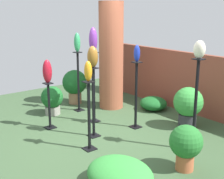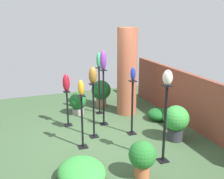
{
  "view_description": "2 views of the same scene",
  "coord_description": "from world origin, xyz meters",
  "px_view_note": "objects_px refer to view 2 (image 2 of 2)",
  "views": [
    {
      "loc": [
        4.33,
        -3.22,
        2.34
      ],
      "look_at": [
        -0.1,
        0.3,
        0.84
      ],
      "focal_mm": 50.0,
      "sensor_mm": 36.0,
      "label": 1
    },
    {
      "loc": [
        5.36,
        -1.7,
        2.79
      ],
      "look_at": [
        -0.06,
        0.32,
        1.14
      ],
      "focal_mm": 42.0,
      "sensor_mm": 36.0,
      "label": 2
    }
  ],
  "objects_px": {
    "pedestal_bronze": "(94,113)",
    "art_vase_jade": "(99,60)",
    "pedestal_cobalt": "(132,110)",
    "art_vase_cobalt": "(133,74)",
    "art_vase_bronze": "(93,75)",
    "potted_plant_mid_left": "(101,91)",
    "pedestal_amber": "(82,124)",
    "pedestal_jade": "(99,93)",
    "art_vase_ivory": "(168,78)",
    "potted_plant_mid_right": "(142,157)",
    "art_vase_ruby": "(66,83)",
    "potted_plant_front_left": "(78,103)",
    "art_vase_violet": "(103,60)",
    "pedestal_violet": "(104,100)",
    "pedestal_ivory": "(165,127)",
    "potted_plant_near_pillar": "(176,121)",
    "pedestal_ruby": "(68,110)",
    "brick_pillar": "(127,72)",
    "art_vase_amber": "(81,88)"
  },
  "relations": [
    {
      "from": "pedestal_violet",
      "to": "art_vase_amber",
      "type": "height_order",
      "value": "art_vase_amber"
    },
    {
      "from": "art_vase_bronze",
      "to": "potted_plant_mid_left",
      "type": "height_order",
      "value": "art_vase_bronze"
    },
    {
      "from": "pedestal_amber",
      "to": "potted_plant_near_pillar",
      "type": "xyz_separation_m",
      "value": [
        0.4,
        2.09,
        -0.07
      ]
    },
    {
      "from": "pedestal_bronze",
      "to": "pedestal_jade",
      "type": "relative_size",
      "value": 0.95
    },
    {
      "from": "pedestal_ruby",
      "to": "pedestal_bronze",
      "type": "bearing_deg",
      "value": 26.8
    },
    {
      "from": "art_vase_cobalt",
      "to": "art_vase_ivory",
      "type": "xyz_separation_m",
      "value": [
        1.35,
        0.06,
        0.21
      ]
    },
    {
      "from": "pedestal_ruby",
      "to": "art_vase_amber",
      "type": "height_order",
      "value": "art_vase_amber"
    },
    {
      "from": "pedestal_cobalt",
      "to": "art_vase_cobalt",
      "type": "xyz_separation_m",
      "value": [
        0.0,
        0.0,
        0.88
      ]
    },
    {
      "from": "potted_plant_near_pillar",
      "to": "art_vase_violet",
      "type": "bearing_deg",
      "value": -138.78
    },
    {
      "from": "pedestal_ruby",
      "to": "art_vase_ruby",
      "type": "height_order",
      "value": "art_vase_ruby"
    },
    {
      "from": "brick_pillar",
      "to": "potted_plant_front_left",
      "type": "height_order",
      "value": "brick_pillar"
    },
    {
      "from": "pedestal_ruby",
      "to": "potted_plant_mid_left",
      "type": "distance_m",
      "value": 1.69
    },
    {
      "from": "pedestal_bronze",
      "to": "art_vase_jade",
      "type": "relative_size",
      "value": 3.07
    },
    {
      "from": "art_vase_ruby",
      "to": "pedestal_jade",
      "type": "bearing_deg",
      "value": 118.33
    },
    {
      "from": "potted_plant_mid_left",
      "to": "pedestal_bronze",
      "type": "bearing_deg",
      "value": -22.73
    },
    {
      "from": "brick_pillar",
      "to": "pedestal_violet",
      "type": "distance_m",
      "value": 1.19
    },
    {
      "from": "pedestal_ivory",
      "to": "potted_plant_near_pillar",
      "type": "height_order",
      "value": "pedestal_ivory"
    },
    {
      "from": "art_vase_cobalt",
      "to": "art_vase_bronze",
      "type": "xyz_separation_m",
      "value": [
        -0.16,
        -0.91,
        0.0
      ]
    },
    {
      "from": "potted_plant_near_pillar",
      "to": "pedestal_cobalt",
      "type": "bearing_deg",
      "value": -128.86
    },
    {
      "from": "pedestal_ivory",
      "to": "art_vase_violet",
      "type": "relative_size",
      "value": 3.18
    },
    {
      "from": "potted_plant_mid_right",
      "to": "potted_plant_near_pillar",
      "type": "distance_m",
      "value": 1.73
    },
    {
      "from": "pedestal_ivory",
      "to": "art_vase_ivory",
      "type": "xyz_separation_m",
      "value": [
        0.0,
        0.0,
        0.98
      ]
    },
    {
      "from": "art_vase_bronze",
      "to": "art_vase_jade",
      "type": "height_order",
      "value": "art_vase_jade"
    },
    {
      "from": "art_vase_jade",
      "to": "potted_plant_near_pillar",
      "type": "height_order",
      "value": "art_vase_jade"
    },
    {
      "from": "pedestal_bronze",
      "to": "pedestal_amber",
      "type": "bearing_deg",
      "value": -42.68
    },
    {
      "from": "potted_plant_mid_right",
      "to": "potted_plant_mid_left",
      "type": "xyz_separation_m",
      "value": [
        -3.84,
        0.5,
        0.09
      ]
    },
    {
      "from": "pedestal_ivory",
      "to": "art_vase_violet",
      "type": "xyz_separation_m",
      "value": [
        -2.14,
        -0.51,
        0.99
      ]
    },
    {
      "from": "potted_plant_mid_right",
      "to": "art_vase_ruby",
      "type": "bearing_deg",
      "value": -164.12
    },
    {
      "from": "pedestal_bronze",
      "to": "art_vase_amber",
      "type": "relative_size",
      "value": 3.94
    },
    {
      "from": "brick_pillar",
      "to": "pedestal_amber",
      "type": "distance_m",
      "value": 2.45
    },
    {
      "from": "art_vase_bronze",
      "to": "art_vase_ruby",
      "type": "height_order",
      "value": "art_vase_bronze"
    },
    {
      "from": "pedestal_ruby",
      "to": "pedestal_ivory",
      "type": "height_order",
      "value": "pedestal_ivory"
    },
    {
      "from": "pedestal_bronze",
      "to": "pedestal_ivory",
      "type": "relative_size",
      "value": 0.84
    },
    {
      "from": "potted_plant_front_left",
      "to": "pedestal_ivory",
      "type": "bearing_deg",
      "value": 17.46
    },
    {
      "from": "pedestal_bronze",
      "to": "pedestal_ivory",
      "type": "height_order",
      "value": "pedestal_ivory"
    },
    {
      "from": "pedestal_violet",
      "to": "pedestal_jade",
      "type": "distance_m",
      "value": 0.83
    },
    {
      "from": "art_vase_ivory",
      "to": "potted_plant_mid_left",
      "type": "height_order",
      "value": "art_vase_ivory"
    },
    {
      "from": "potted_plant_mid_right",
      "to": "potted_plant_front_left",
      "type": "relative_size",
      "value": 1.08
    },
    {
      "from": "pedestal_bronze",
      "to": "potted_plant_mid_left",
      "type": "bearing_deg",
      "value": 157.27
    },
    {
      "from": "brick_pillar",
      "to": "potted_plant_front_left",
      "type": "xyz_separation_m",
      "value": [
        -0.41,
        -1.36,
        -0.89
      ]
    },
    {
      "from": "pedestal_bronze",
      "to": "pedestal_ivory",
      "type": "bearing_deg",
      "value": 32.67
    },
    {
      "from": "pedestal_jade",
      "to": "art_vase_ivory",
      "type": "distance_m",
      "value": 3.16
    },
    {
      "from": "pedestal_amber",
      "to": "potted_plant_mid_left",
      "type": "relative_size",
      "value": 1.41
    },
    {
      "from": "art_vase_cobalt",
      "to": "art_vase_ivory",
      "type": "distance_m",
      "value": 1.37
    },
    {
      "from": "pedestal_ruby",
      "to": "art_vase_jade",
      "type": "xyz_separation_m",
      "value": [
        -0.56,
        1.04,
        1.16
      ]
    },
    {
      "from": "pedestal_cobalt",
      "to": "pedestal_ivory",
      "type": "bearing_deg",
      "value": 2.55
    },
    {
      "from": "pedestal_cobalt",
      "to": "brick_pillar",
      "type": "bearing_deg",
      "value": 161.75
    },
    {
      "from": "potted_plant_front_left",
      "to": "art_vase_violet",
      "type": "bearing_deg",
      "value": 25.67
    },
    {
      "from": "art_vase_bronze",
      "to": "art_vase_violet",
      "type": "relative_size",
      "value": 0.78
    },
    {
      "from": "art_vase_ivory",
      "to": "potted_plant_front_left",
      "type": "distance_m",
      "value": 3.52
    }
  ]
}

